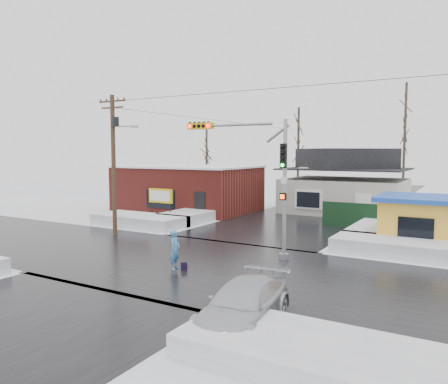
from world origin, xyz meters
The scene contains 21 objects.
ground centered at (0.00, 0.00, 0.00)m, with size 120.00×120.00×0.00m, color white.
road_ns centered at (0.00, 0.00, 0.01)m, with size 10.00×120.00×0.02m, color black.
road_ew centered at (0.00, 0.00, 0.01)m, with size 120.00×10.00×0.02m, color black.
snowbank_nw centered at (-9.00, 7.00, 0.40)m, with size 7.00×3.00×0.80m, color white.
snowbank_ne centered at (9.00, 7.00, 0.40)m, with size 7.00×3.00×0.80m, color white.
snowbank_se centered at (9.00, -7.00, 0.35)m, with size 7.00×3.00×0.70m, color white.
snowbank_nside_w centered at (-7.00, 12.00, 0.40)m, with size 3.00×8.00×0.80m, color white.
snowbank_nside_e centered at (7.00, 12.00, 0.40)m, with size 3.00×8.00×0.80m, color white.
traffic_signal centered at (2.43, 2.97, 4.54)m, with size 6.05×0.68×7.00m.
utility_pole centered at (-7.93, 3.50, 5.11)m, with size 3.15×0.44×9.00m.
brick_building centered at (-11.00, 15.99, 2.08)m, with size 12.20×8.20×4.12m.
marquee_sign centered at (-9.00, 9.49, 1.92)m, with size 2.20×0.21×2.55m.
house centered at (2.00, 22.00, 2.62)m, with size 10.40×8.40×5.76m.
kiosk centered at (9.50, 9.99, 1.46)m, with size 4.60×4.60×2.88m.
fence centered at (6.50, 14.00, 0.90)m, with size 8.00×0.12×1.80m, color black.
tree_far_left centered at (-4.00, 26.00, 7.95)m, with size 3.00×3.00×10.00m.
tree_far_mid centered at (6.00, 28.00, 9.54)m, with size 3.00×3.00×12.00m.
tree_far_west centered at (-14.00, 24.00, 6.36)m, with size 3.00×3.00×8.00m.
pedestrian centered at (0.42, -1.30, 0.91)m, with size 0.66×0.43×1.81m, color #4688C6.
car centered at (6.21, -5.57, 0.69)m, with size 1.93×4.74×1.37m, color silver.
shopping_bag centered at (0.86, -1.21, 0.17)m, with size 0.28×0.12×0.35m, color black.
Camera 1 is at (12.27, -17.13, 5.38)m, focal length 35.00 mm.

